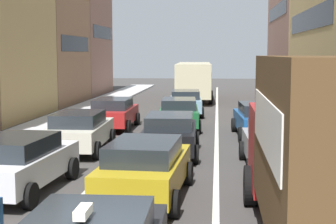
{
  "coord_description": "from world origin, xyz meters",
  "views": [
    {
      "loc": [
        1.7,
        -5.67,
        3.62
      ],
      "look_at": [
        0.0,
        12.0,
        1.6
      ],
      "focal_mm": 54.86,
      "sensor_mm": 36.0,
      "label": 1
    }
  ],
  "objects_px": {
    "sedan_left_lane_fourth": "(113,113)",
    "hatchback_centre_lane_third": "(170,133)",
    "removalist_box_truck": "(330,147)",
    "sedan_left_lane_third": "(80,130)",
    "wagon_left_lane_second": "(19,162)",
    "bus_mid_queue_primary": "(194,78)",
    "sedan_centre_lane_second": "(145,167)",
    "wagon_right_lane_far": "(259,119)",
    "sedan_right_lane_behind_truck": "(276,145)",
    "sedan_centre_lane_fifth": "(185,102)",
    "coupe_centre_lane_fourth": "(179,113)"
  },
  "relations": [
    {
      "from": "sedan_right_lane_behind_truck",
      "to": "sedan_left_lane_fourth",
      "type": "bearing_deg",
      "value": 38.28
    },
    {
      "from": "sedan_right_lane_behind_truck",
      "to": "sedan_centre_lane_second",
      "type": "bearing_deg",
      "value": 132.81
    },
    {
      "from": "removalist_box_truck",
      "to": "bus_mid_queue_primary",
      "type": "relative_size",
      "value": 0.73
    },
    {
      "from": "removalist_box_truck",
      "to": "bus_mid_queue_primary",
      "type": "distance_m",
      "value": 31.04
    },
    {
      "from": "sedan_right_lane_behind_truck",
      "to": "bus_mid_queue_primary",
      "type": "distance_m",
      "value": 24.28
    },
    {
      "from": "wagon_right_lane_far",
      "to": "removalist_box_truck",
      "type": "bearing_deg",
      "value": 176.83
    },
    {
      "from": "sedan_left_lane_third",
      "to": "sedan_right_lane_behind_truck",
      "type": "bearing_deg",
      "value": -110.67
    },
    {
      "from": "sedan_centre_lane_second",
      "to": "sedan_left_lane_fourth",
      "type": "xyz_separation_m",
      "value": [
        -3.19,
        11.7,
        0.0
      ]
    },
    {
      "from": "wagon_left_lane_second",
      "to": "bus_mid_queue_primary",
      "type": "xyz_separation_m",
      "value": [
        3.34,
        27.22,
        0.96
      ]
    },
    {
      "from": "sedan_centre_lane_fifth",
      "to": "sedan_centre_lane_second",
      "type": "bearing_deg",
      "value": 176.41
    },
    {
      "from": "coupe_centre_lane_fourth",
      "to": "bus_mid_queue_primary",
      "type": "bearing_deg",
      "value": -3.63
    },
    {
      "from": "sedan_right_lane_behind_truck",
      "to": "coupe_centre_lane_fourth",
      "type": "bearing_deg",
      "value": 21.9
    },
    {
      "from": "removalist_box_truck",
      "to": "sedan_left_lane_fourth",
      "type": "height_order",
      "value": "removalist_box_truck"
    },
    {
      "from": "coupe_centre_lane_fourth",
      "to": "wagon_left_lane_second",
      "type": "bearing_deg",
      "value": 160.4
    },
    {
      "from": "wagon_right_lane_far",
      "to": "sedan_left_lane_third",
      "type": "bearing_deg",
      "value": 116.59
    },
    {
      "from": "sedan_centre_lane_second",
      "to": "wagon_right_lane_far",
      "type": "distance_m",
      "value": 10.6
    },
    {
      "from": "sedan_left_lane_third",
      "to": "coupe_centre_lane_fourth",
      "type": "xyz_separation_m",
      "value": [
        3.23,
        6.07,
        0.0
      ]
    },
    {
      "from": "hatchback_centre_lane_third",
      "to": "coupe_centre_lane_fourth",
      "type": "relative_size",
      "value": 0.99
    },
    {
      "from": "sedan_centre_lane_fifth",
      "to": "sedan_right_lane_behind_truck",
      "type": "relative_size",
      "value": 1.01
    },
    {
      "from": "coupe_centre_lane_fourth",
      "to": "sedan_centre_lane_second",
      "type": "bearing_deg",
      "value": 176.62
    },
    {
      "from": "sedan_left_lane_third",
      "to": "sedan_centre_lane_second",
      "type": "bearing_deg",
      "value": -152.65
    },
    {
      "from": "sedan_centre_lane_fifth",
      "to": "coupe_centre_lane_fourth",
      "type": "bearing_deg",
      "value": 176.47
    },
    {
      "from": "wagon_left_lane_second",
      "to": "bus_mid_queue_primary",
      "type": "distance_m",
      "value": 27.44
    },
    {
      "from": "sedan_centre_lane_fifth",
      "to": "sedan_left_lane_fourth",
      "type": "bearing_deg",
      "value": 148.37
    },
    {
      "from": "sedan_left_lane_fourth",
      "to": "sedan_right_lane_behind_truck",
      "type": "height_order",
      "value": "same"
    },
    {
      "from": "sedan_left_lane_fourth",
      "to": "removalist_box_truck",
      "type": "bearing_deg",
      "value": -155.56
    },
    {
      "from": "removalist_box_truck",
      "to": "sedan_centre_lane_second",
      "type": "height_order",
      "value": "removalist_box_truck"
    },
    {
      "from": "sedan_centre_lane_second",
      "to": "wagon_left_lane_second",
      "type": "distance_m",
      "value": 3.41
    },
    {
      "from": "wagon_left_lane_second",
      "to": "bus_mid_queue_primary",
      "type": "height_order",
      "value": "bus_mid_queue_primary"
    },
    {
      "from": "sedan_left_lane_fourth",
      "to": "hatchback_centre_lane_third",
      "type": "bearing_deg",
      "value": -152.13
    },
    {
      "from": "sedan_centre_lane_second",
      "to": "sedan_left_lane_fourth",
      "type": "height_order",
      "value": "same"
    },
    {
      "from": "sedan_centre_lane_second",
      "to": "sedan_left_lane_third",
      "type": "distance_m",
      "value": 6.77
    },
    {
      "from": "removalist_box_truck",
      "to": "coupe_centre_lane_fourth",
      "type": "height_order",
      "value": "removalist_box_truck"
    },
    {
      "from": "wagon_left_lane_second",
      "to": "sedan_left_lane_fourth",
      "type": "relative_size",
      "value": 1.02
    },
    {
      "from": "sedan_centre_lane_second",
      "to": "wagon_right_lane_far",
      "type": "xyz_separation_m",
      "value": [
        3.59,
        9.98,
        0.0
      ]
    },
    {
      "from": "removalist_box_truck",
      "to": "wagon_right_lane_far",
      "type": "bearing_deg",
      "value": 1.02
    },
    {
      "from": "sedan_centre_lane_second",
      "to": "sedan_right_lane_behind_truck",
      "type": "bearing_deg",
      "value": -42.63
    },
    {
      "from": "coupe_centre_lane_fourth",
      "to": "sedan_centre_lane_fifth",
      "type": "distance_m",
      "value": 5.61
    },
    {
      "from": "hatchback_centre_lane_third",
      "to": "wagon_right_lane_far",
      "type": "distance_m",
      "value": 5.61
    },
    {
      "from": "hatchback_centre_lane_third",
      "to": "sedan_right_lane_behind_truck",
      "type": "relative_size",
      "value": 1.0
    },
    {
      "from": "wagon_right_lane_far",
      "to": "bus_mid_queue_primary",
      "type": "height_order",
      "value": "bus_mid_queue_primary"
    },
    {
      "from": "hatchback_centre_lane_third",
      "to": "wagon_right_lane_far",
      "type": "relative_size",
      "value": 0.99
    },
    {
      "from": "wagon_left_lane_second",
      "to": "coupe_centre_lane_fourth",
      "type": "distance_m",
      "value": 12.14
    },
    {
      "from": "wagon_left_lane_second",
      "to": "sedan_centre_lane_fifth",
      "type": "xyz_separation_m",
      "value": [
        3.31,
        17.28,
        0.0
      ]
    },
    {
      "from": "sedan_centre_lane_second",
      "to": "sedan_left_lane_third",
      "type": "bearing_deg",
      "value": 31.97
    },
    {
      "from": "removalist_box_truck",
      "to": "hatchback_centre_lane_third",
      "type": "bearing_deg",
      "value": 22.7
    },
    {
      "from": "sedan_centre_lane_second",
      "to": "removalist_box_truck",
      "type": "bearing_deg",
      "value": -128.07
    },
    {
      "from": "removalist_box_truck",
      "to": "sedan_left_lane_third",
      "type": "relative_size",
      "value": 1.77
    },
    {
      "from": "sedan_centre_lane_fifth",
      "to": "removalist_box_truck",
      "type": "bearing_deg",
      "value": -173.41
    },
    {
      "from": "wagon_left_lane_second",
      "to": "wagon_right_lane_far",
      "type": "height_order",
      "value": "same"
    }
  ]
}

